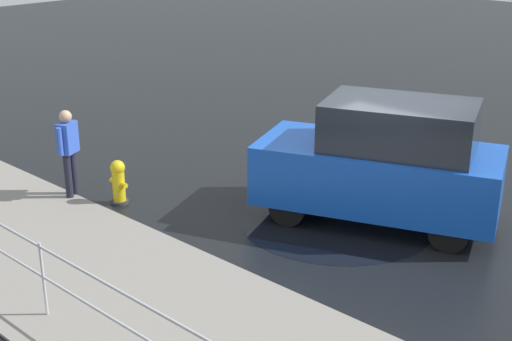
# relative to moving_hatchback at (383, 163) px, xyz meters

# --- Properties ---
(ground_plane) EXTENTS (60.00, 60.00, 0.00)m
(ground_plane) POSITION_rel_moving_hatchback_xyz_m (-0.01, 0.23, -1.03)
(ground_plane) COLOR black
(kerb_strip) EXTENTS (24.00, 3.20, 0.04)m
(kerb_strip) POSITION_rel_moving_hatchback_xyz_m (-0.01, 4.43, -1.01)
(kerb_strip) COLOR gray
(kerb_strip) RESTS_ON ground
(moving_hatchback) EXTENTS (4.25, 2.98, 2.06)m
(moving_hatchback) POSITION_rel_moving_hatchback_xyz_m (0.00, 0.00, 0.00)
(moving_hatchback) COLOR blue
(moving_hatchback) RESTS_ON ground
(fire_hydrant) EXTENTS (0.42, 0.31, 0.80)m
(fire_hydrant) POSITION_rel_moving_hatchback_xyz_m (3.78, 2.49, -0.63)
(fire_hydrant) COLOR gold
(fire_hydrant) RESTS_ON ground
(pedestrian) EXTENTS (0.37, 0.53, 1.62)m
(pedestrian) POSITION_rel_moving_hatchback_xyz_m (4.64, 2.89, -0.07)
(pedestrian) COLOR blue
(pedestrian) RESTS_ON ground
(metal_railing) EXTENTS (9.92, 0.04, 1.05)m
(metal_railing) POSITION_rel_moving_hatchback_xyz_m (-0.20, 5.40, -0.28)
(metal_railing) COLOR #B7BABF
(metal_railing) RESTS_ON ground
(puddle_patch) EXTENTS (3.26, 3.26, 0.01)m
(puddle_patch) POSITION_rel_moving_hatchback_xyz_m (0.53, 0.49, -1.02)
(puddle_patch) COLOR black
(puddle_patch) RESTS_ON ground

